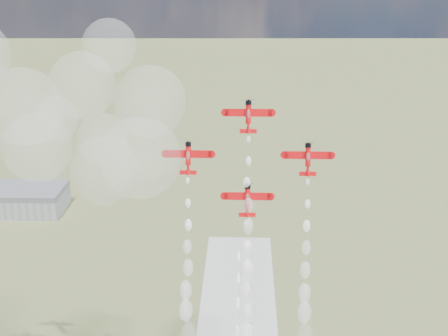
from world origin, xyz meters
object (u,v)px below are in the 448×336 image
plane_right (308,159)px  plane_slot (247,200)px  hangar (18,199)px  plane_left (188,157)px  plane_lead (248,116)px

plane_right → plane_slot: size_ratio=1.00×
hangar → plane_left: bearing=-55.9°
plane_right → plane_slot: plane_right is taller
plane_left → plane_right: bearing=0.0°
hangar → plane_lead: bearing=-51.8°
plane_left → plane_slot: (15.03, -2.91, -10.11)m
plane_left → plane_slot: bearing=-11.0°
plane_slot → plane_left: bearing=169.0°
hangar → plane_right: bearing=-49.1°
plane_left → plane_slot: size_ratio=1.00×
plane_lead → plane_right: plane_lead is taller
hangar → plane_lead: plane_lead is taller
hangar → plane_slot: (122.68, -161.89, 67.35)m
plane_lead → plane_slot: (0.00, -5.82, -20.22)m
plane_lead → plane_slot: bearing=-90.0°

